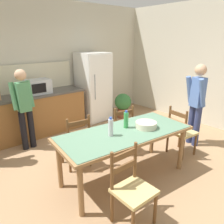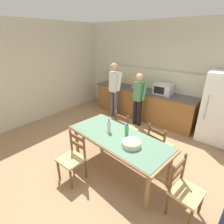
{
  "view_description": "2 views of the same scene",
  "coord_description": "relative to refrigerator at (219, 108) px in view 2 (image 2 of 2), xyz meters",
  "views": [
    {
      "loc": [
        -1.87,
        -2.32,
        2.04
      ],
      "look_at": [
        0.06,
        -0.05,
        1.04
      ],
      "focal_mm": 35.0,
      "sensor_mm": 36.0,
      "label": 1
    },
    {
      "loc": [
        1.79,
        -2.43,
        2.46
      ],
      "look_at": [
        -0.19,
        0.0,
        1.09
      ],
      "focal_mm": 28.0,
      "sensor_mm": 36.0,
      "label": 2
    }
  ],
  "objects": [
    {
      "name": "person_at_counter",
      "position": [
        -1.95,
        -0.5,
        0.0
      ],
      "size": [
        0.39,
        0.27,
        1.54
      ],
      "rotation": [
        0.0,
        0.0,
        1.57
      ],
      "color": "black",
      "rests_on": "ground"
    },
    {
      "name": "refrigerator",
      "position": [
        0.0,
        0.0,
        0.0
      ],
      "size": [
        0.72,
        0.73,
        1.73
      ],
      "color": "white",
      "rests_on": "ground"
    },
    {
      "name": "bottle_off_centre",
      "position": [
        -1.08,
        -2.33,
        0.03
      ],
      "size": [
        0.07,
        0.07,
        0.27
      ],
      "color": "green",
      "rests_on": "dining_table"
    },
    {
      "name": "chair_side_far_left",
      "position": [
        -1.56,
        -1.66,
        -0.42
      ],
      "size": [
        0.47,
        0.45,
        0.91
      ],
      "rotation": [
        0.0,
        0.0,
        3.01
      ],
      "color": "brown",
      "rests_on": "ground"
    },
    {
      "name": "chair_side_near_left",
      "position": [
        -1.72,
        -3.09,
        -0.42
      ],
      "size": [
        0.42,
        0.4,
        0.91
      ],
      "rotation": [
        0.0,
        0.0,
        -0.01
      ],
      "color": "brown",
      "rests_on": "ground"
    },
    {
      "name": "wall_left",
      "position": [
        -4.6,
        -2.19,
        0.59
      ],
      "size": [
        0.12,
        5.2,
        2.9
      ],
      "primitive_type": "cube",
      "color": "beige",
      "rests_on": "ground"
    },
    {
      "name": "chair_head_end",
      "position": [
        0.09,
        -2.56,
        -0.42
      ],
      "size": [
        0.45,
        0.46,
        0.91
      ],
      "rotation": [
        0.0,
        0.0,
        1.45
      ],
      "color": "brown",
      "rests_on": "ground"
    },
    {
      "name": "kitchen_counter",
      "position": [
        -2.11,
        0.04,
        -0.4
      ],
      "size": [
        3.3,
        0.66,
        0.92
      ],
      "color": "brown",
      "rests_on": "ground"
    },
    {
      "name": "serving_bowl",
      "position": [
        -0.85,
        -2.52,
        -0.04
      ],
      "size": [
        0.32,
        0.32,
        0.09
      ],
      "color": "beige",
      "rests_on": "dining_table"
    },
    {
      "name": "counter_splashback",
      "position": [
        -2.11,
        0.35,
        0.36
      ],
      "size": [
        3.26,
        0.03,
        0.6
      ],
      "primitive_type": "cube",
      "color": "beige",
      "rests_on": "kitchen_counter"
    },
    {
      "name": "microwave",
      "position": [
        -1.45,
        0.02,
        0.21
      ],
      "size": [
        0.5,
        0.39,
        0.3
      ],
      "color": "#B2B7BC",
      "rests_on": "kitchen_counter"
    },
    {
      "name": "bottle_near_centre",
      "position": [
        -1.44,
        -2.4,
        0.03
      ],
      "size": [
        0.07,
        0.07,
        0.27
      ],
      "color": "silver",
      "rests_on": "dining_table"
    },
    {
      "name": "wall_back",
      "position": [
        -1.34,
        0.47,
        0.59
      ],
      "size": [
        6.52,
        0.12,
        2.9
      ],
      "primitive_type": "cube",
      "color": "beige",
      "rests_on": "ground"
    },
    {
      "name": "paper_bag",
      "position": [
        -2.34,
        0.01,
        0.24
      ],
      "size": [
        0.24,
        0.16,
        0.36
      ],
      "primitive_type": "cube",
      "color": "tan",
      "rests_on": "kitchen_counter"
    },
    {
      "name": "ground_plane",
      "position": [
        -1.34,
        -2.19,
        -0.86
      ],
      "size": [
        8.32,
        8.32,
        0.0
      ],
      "primitive_type": "plane",
      "color": "#9E7A56"
    },
    {
      "name": "person_at_sink",
      "position": [
        -2.84,
        -0.48,
        0.11
      ],
      "size": [
        0.43,
        0.3,
        1.73
      ],
      "rotation": [
        0.0,
        0.0,
        1.57
      ],
      "color": "#4C4C4C",
      "rests_on": "ground"
    },
    {
      "name": "chair_side_far_right",
      "position": [
        -0.68,
        -1.75,
        -0.42
      ],
      "size": [
        0.49,
        0.47,
        0.91
      ],
      "rotation": [
        0.0,
        0.0,
        2.95
      ],
      "color": "brown",
      "rests_on": "ground"
    },
    {
      "name": "dining_table",
      "position": [
        -1.19,
        -2.42,
        -0.18
      ],
      "size": [
        2.07,
        1.06,
        0.77
      ],
      "rotation": [
        0.0,
        0.0,
        -0.1
      ],
      "color": "olive",
      "rests_on": "ground"
    }
  ]
}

